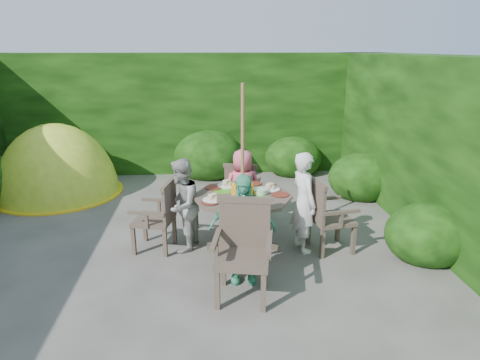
{
  "coord_description": "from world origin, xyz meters",
  "views": [
    {
      "loc": [
        0.55,
        -5.39,
        2.61
      ],
      "look_at": [
        1.01,
        0.24,
        0.85
      ],
      "focal_mm": 32.0,
      "sensor_mm": 36.0,
      "label": 1
    }
  ],
  "objects": [
    {
      "name": "patio_table",
      "position": [
        1.01,
        -0.16,
        0.65
      ],
      "size": [
        1.43,
        1.43,
        0.92
      ],
      "rotation": [
        0.0,
        0.0,
        -0.09
      ],
      "color": "#3D3128",
      "rests_on": "ground"
    },
    {
      "name": "garden_chair_front",
      "position": [
        0.92,
        -1.25,
        0.55
      ],
      "size": [
        0.7,
        0.65,
        1.02
      ],
      "rotation": [
        0.0,
        0.0,
        -0.18
      ],
      "color": "#3D3128",
      "rests_on": "ground"
    },
    {
      "name": "child_right",
      "position": [
        1.81,
        -0.23,
        0.67
      ],
      "size": [
        0.43,
        0.55,
        1.34
      ],
      "primitive_type": "imported",
      "rotation": [
        0.0,
        0.0,
        1.82
      ],
      "color": "silver",
      "rests_on": "ground"
    },
    {
      "name": "ground",
      "position": [
        0.0,
        0.0,
        0.0
      ],
      "size": [
        60.0,
        60.0,
        0.0
      ],
      "primitive_type": "plane",
      "color": "#4A4842",
      "rests_on": "ground"
    },
    {
      "name": "garden_chair_left",
      "position": [
        -0.09,
        -0.07,
        0.49
      ],
      "size": [
        0.6,
        0.64,
        0.92
      ],
      "rotation": [
        0.0,
        0.0,
        -1.79
      ],
      "color": "#3D3128",
      "rests_on": "ground"
    },
    {
      "name": "child_left",
      "position": [
        0.21,
        -0.09,
        0.62
      ],
      "size": [
        0.62,
        0.71,
        1.25
      ],
      "primitive_type": "imported",
      "rotation": [
        0.0,
        0.0,
        -1.84
      ],
      "color": "#9B9B96",
      "rests_on": "ground"
    },
    {
      "name": "hedge_enclosure",
      "position": [
        0.0,
        1.33,
        1.25
      ],
      "size": [
        9.0,
        9.0,
        2.5
      ],
      "color": "black",
      "rests_on": "ground"
    },
    {
      "name": "child_back",
      "position": [
        1.08,
        0.64,
        0.59
      ],
      "size": [
        0.64,
        0.47,
        1.19
      ],
      "primitive_type": "imported",
      "rotation": [
        0.0,
        0.0,
        3.32
      ],
      "color": "#D75972",
      "rests_on": "ground"
    },
    {
      "name": "dome_tent",
      "position": [
        -2.19,
        2.38,
        0.0
      ],
      "size": [
        2.29,
        2.29,
        2.61
      ],
      "rotation": [
        0.0,
        0.0,
        -0.06
      ],
      "color": "#A9C726",
      "rests_on": "ground"
    },
    {
      "name": "garden_chair_back",
      "position": [
        1.09,
        0.94,
        0.47
      ],
      "size": [
        0.63,
        0.58,
        0.89
      ],
      "rotation": [
        0.0,
        0.0,
        2.9
      ],
      "color": "#3D3128",
      "rests_on": "ground"
    },
    {
      "name": "child_front",
      "position": [
        0.94,
        -0.96,
        0.65
      ],
      "size": [
        0.78,
        0.38,
        1.29
      ],
      "primitive_type": "imported",
      "rotation": [
        0.0,
        0.0,
        -0.09
      ],
      "color": "#4FB98F",
      "rests_on": "ground"
    },
    {
      "name": "garden_chair_right",
      "position": [
        2.1,
        -0.28,
        0.51
      ],
      "size": [
        0.6,
        0.65,
        0.95
      ],
      "rotation": [
        0.0,
        0.0,
        1.74
      ],
      "color": "#3D3128",
      "rests_on": "ground"
    },
    {
      "name": "parasol_pole",
      "position": [
        1.01,
        -0.16,
        1.1
      ],
      "size": [
        0.05,
        0.05,
        2.2
      ],
      "primitive_type": "cylinder",
      "rotation": [
        0.0,
        0.0,
        -0.09
      ],
      "color": "brown",
      "rests_on": "ground"
    }
  ]
}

